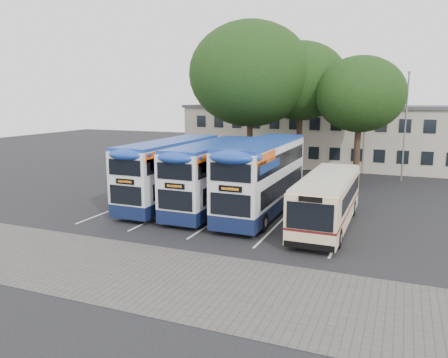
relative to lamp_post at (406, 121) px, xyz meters
name	(u,v)px	position (x,y,z in m)	size (l,w,h in m)	color
ground	(262,246)	(-6.00, -19.97, -5.08)	(120.00, 120.00, 0.00)	black
paving_strip	(174,279)	(-8.00, -24.97, -5.08)	(40.00, 6.00, 0.01)	#595654
bay_lines	(228,213)	(-9.75, -14.97, -5.08)	(14.12, 11.00, 0.01)	silver
depot_building	(341,135)	(-6.00, 7.02, -1.93)	(32.40, 8.40, 6.20)	#AEA88C
lamp_post	(406,121)	(0.00, 0.00, 0.00)	(0.25, 1.05, 9.06)	gray
tree_left	(250,74)	(-12.31, -3.56, 3.81)	(10.30, 10.30, 13.29)	black
tree_mid	(301,81)	(-8.55, -1.15, 3.26)	(7.89, 7.89, 11.72)	black
tree_right	(360,94)	(-3.43, -3.09, 2.13)	(6.95, 6.95, 10.19)	black
bus_dd_left	(171,170)	(-14.01, -14.35, -2.75)	(2.47, 10.19, 4.24)	#111A3E
bus_dd_mid	(214,173)	(-10.92, -14.38, -2.75)	(2.46, 10.15, 4.23)	#111A3E
bus_dd_right	(263,174)	(-7.76, -14.24, -2.63)	(2.59, 10.68, 4.45)	#111A3E
bus_single	(328,198)	(-3.67, -15.55, -3.47)	(2.43, 9.57, 2.85)	beige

